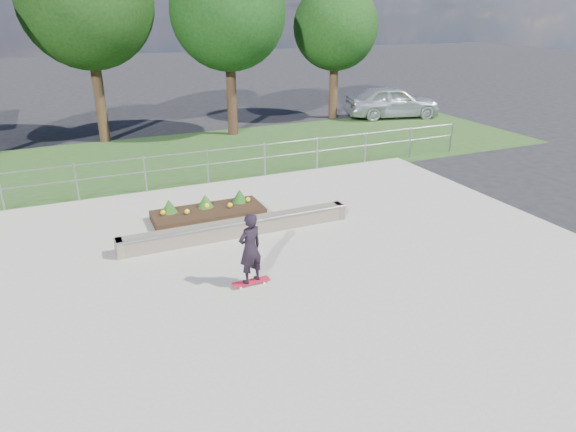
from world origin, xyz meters
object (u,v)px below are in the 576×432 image
(planter_bed, at_px, (208,211))
(skateboarder, at_px, (250,249))
(grind_ledge, at_px, (238,228))
(parked_car, at_px, (392,102))

(planter_bed, xyz_separation_m, skateboarder, (-0.18, -3.94, 0.65))
(grind_ledge, xyz_separation_m, parked_car, (12.32, 11.14, 0.56))
(grind_ledge, relative_size, skateboarder, 3.74)
(planter_bed, xyz_separation_m, parked_car, (12.71, 9.69, 0.58))
(grind_ledge, xyz_separation_m, planter_bed, (-0.39, 1.45, -0.02))
(grind_ledge, height_order, skateboarder, skateboarder)
(skateboarder, bearing_deg, parked_car, 46.60)
(parked_car, bearing_deg, planter_bed, 140.99)
(grind_ledge, relative_size, planter_bed, 2.00)
(grind_ledge, distance_m, parked_car, 16.61)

